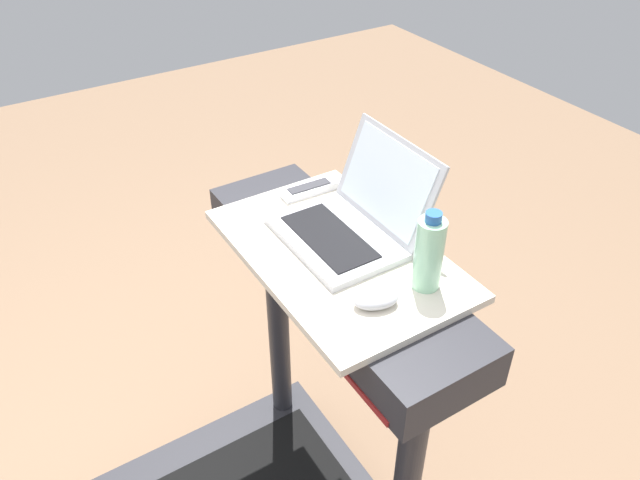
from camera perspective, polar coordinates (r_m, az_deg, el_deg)
desk_board at (r=1.52m, az=1.60°, el=-1.22°), size 0.65×0.41×0.02m
laptop at (r=1.54m, az=2.94°, el=1.94°), size 0.33×0.31×0.23m
computer_mouse at (r=1.36m, az=5.12°, el=-5.40°), size 0.09×0.11×0.03m
water_bottle at (r=1.38m, az=9.90°, el=-1.18°), size 0.06×0.06×0.20m
tv_remote at (r=1.72m, az=-1.00°, el=4.65°), size 0.05×0.16×0.02m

